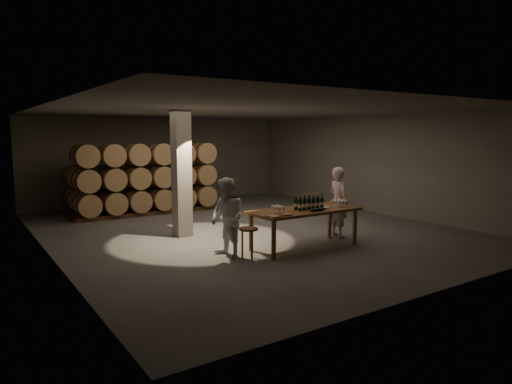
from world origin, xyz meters
TOP-DOWN VIEW (x-y plane):
  - room at (-1.80, 0.20)m, footprint 12.00×12.00m
  - tasting_table at (0.00, -2.50)m, footprint 2.60×1.10m
  - barrel_stack_back at (-1.35, 5.20)m, footprint 4.70×0.95m
  - barrel_stack_front at (-1.35, 3.80)m, footprint 4.70×0.95m
  - bottle_cluster at (0.12, -2.51)m, footprint 0.74×0.24m
  - lying_bottles at (0.07, -2.87)m, footprint 0.44×0.07m
  - glass_cluster_left at (-0.84, -2.61)m, footprint 0.20×0.31m
  - glass_cluster_right at (0.95, -2.63)m, footprint 0.30×0.30m
  - plate at (0.53, -2.57)m, footprint 0.28×0.28m
  - notebook_near at (-0.84, -2.88)m, footprint 0.22×0.18m
  - notebook_corner at (-1.15, -2.88)m, footprint 0.25×0.31m
  - pen at (-0.76, -2.93)m, footprint 0.13×0.02m
  - stool at (-1.57, -2.57)m, footprint 0.39×0.39m
  - person_man at (1.43, -2.11)m, footprint 0.50×0.69m
  - person_woman at (-1.87, -2.21)m, footprint 0.73×0.89m

SIDE VIEW (x-z plane):
  - stool at x=-1.57m, z-range 0.21..0.87m
  - tasting_table at x=0.00m, z-range 0.35..1.25m
  - barrel_stack_back at x=-1.35m, z-range 0.04..1.61m
  - person_woman at x=-1.87m, z-range 0.00..1.70m
  - person_man at x=1.43m, z-range 0.00..1.78m
  - pen at x=-0.76m, z-range 0.90..0.91m
  - plate at x=0.53m, z-range 0.90..0.92m
  - notebook_corner at x=-1.15m, z-range 0.90..0.92m
  - notebook_near at x=-0.84m, z-range 0.90..0.93m
  - lying_bottles at x=0.07m, z-range 0.90..0.97m
  - glass_cluster_right at x=0.95m, z-range 0.94..1.10m
  - bottle_cluster at x=0.12m, z-range 0.85..1.20m
  - glass_cluster_left at x=-0.84m, z-range 0.94..1.11m
  - barrel_stack_front at x=-1.35m, z-range 0.04..2.35m
  - room at x=-1.80m, z-range -4.40..7.60m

